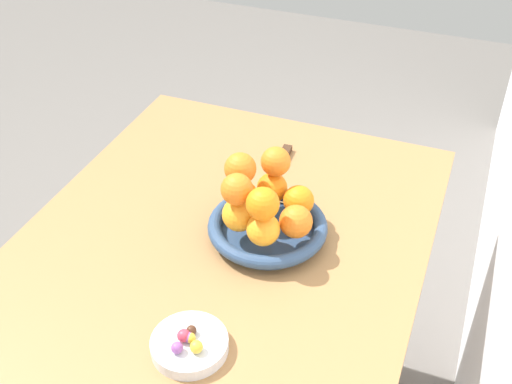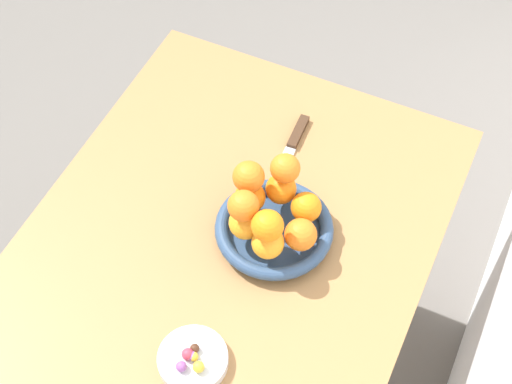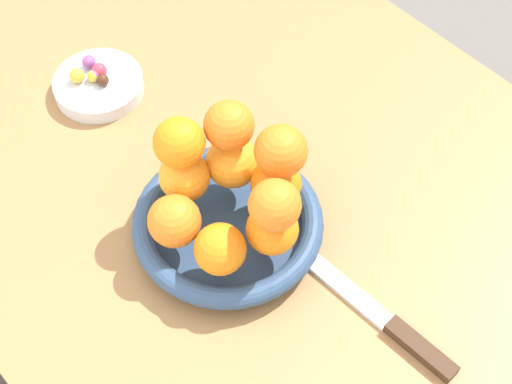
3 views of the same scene
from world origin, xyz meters
The scene contains 20 objects.
dining_table centered at (0.00, 0.00, 0.65)m, with size 1.10×0.76×0.74m.
fruit_bowl centered at (-0.12, 0.08, 0.76)m, with size 0.23×0.23×0.04m.
candy_dish centered at (0.18, 0.06, 0.75)m, with size 0.12×0.12×0.02m, color silver.
orange_0 centered at (-0.18, 0.06, 0.81)m, with size 0.06×0.06×0.06m, color orange.
orange_1 centered at (-0.14, 0.02, 0.81)m, with size 0.06×0.06×0.06m, color orange.
orange_2 centered at (-0.08, 0.04, 0.81)m, with size 0.06×0.06×0.06m, color orange.
orange_3 centered at (-0.06, 0.09, 0.81)m, with size 0.06×0.06×0.06m, color orange.
orange_4 centered at (-0.10, 0.14, 0.81)m, with size 0.06×0.06×0.06m, color orange.
orange_5 centered at (-0.16, 0.13, 0.81)m, with size 0.06×0.06×0.06m, color orange.
orange_6 centered at (-0.08, 0.04, 0.87)m, with size 0.06×0.06×0.06m, color orange.
orange_7 centered at (-0.14, 0.02, 0.87)m, with size 0.06×0.06×0.06m, color orange.
orange_8 centered at (-0.19, 0.07, 0.87)m, with size 0.06×0.06×0.06m, color orange.
orange_9 centered at (-0.06, 0.09, 0.87)m, with size 0.06×0.06×0.06m, color orange.
candy_ball_0 centered at (0.18, 0.05, 0.77)m, with size 0.02×0.02×0.02m, color #C6384C.
candy_ball_1 centered at (0.17, 0.06, 0.77)m, with size 0.02×0.02×0.02m, color #472819.
candy_ball_2 centered at (0.18, 0.06, 0.77)m, with size 0.02×0.02×0.02m, color gold.
candy_ball_3 centered at (0.20, 0.08, 0.77)m, with size 0.02×0.02×0.02m, color gold.
candy_ball_4 centered at (0.18, 0.06, 0.77)m, with size 0.02×0.02×0.02m, color #8C4C99.
candy_ball_5 centered at (0.21, 0.05, 0.77)m, with size 0.02×0.02×0.02m, color #8C4C99.
knife centered at (-0.32, 0.02, 0.75)m, with size 0.26×0.04×0.01m.
Camera 1 is at (0.76, 0.39, 1.56)m, focal length 45.00 mm.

